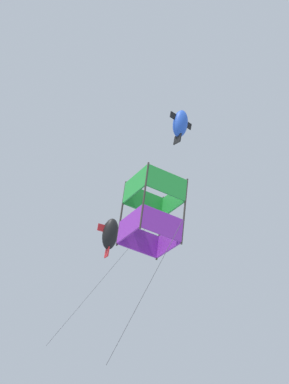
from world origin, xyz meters
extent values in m
ellipsoid|color=blue|center=(5.06, -1.89, 18.69)|extent=(0.83, 0.93, 1.23)
cube|color=black|center=(4.81, -2.05, 18.83)|extent=(0.41, 0.26, 0.25)
cube|color=black|center=(5.34, -1.80, 18.83)|extent=(0.41, 0.26, 0.25)
cube|color=black|center=(4.98, -1.73, 18.04)|extent=(0.22, 0.41, 0.44)
sphere|color=black|center=(4.87, -1.85, 19.10)|extent=(0.13, 0.14, 0.11)
sphere|color=black|center=(5.15, -1.72, 19.10)|extent=(0.13, 0.14, 0.11)
cube|color=green|center=(3.61, -2.23, 14.39)|extent=(1.37, 0.58, 0.72)
cube|color=green|center=(3.98, -3.51, 14.10)|extent=(1.37, 0.58, 0.72)
cube|color=green|center=(3.14, -3.06, 14.25)|extent=(0.46, 1.45, 1.01)
cube|color=green|center=(4.45, -2.68, 14.25)|extent=(0.46, 1.45, 1.01)
cube|color=purple|center=(3.53, -1.95, 13.05)|extent=(1.37, 0.58, 0.72)
cube|color=purple|center=(3.90, -3.23, 12.76)|extent=(1.37, 0.58, 0.72)
cube|color=purple|center=(3.06, -2.78, 12.91)|extent=(0.46, 1.45, 1.01)
cube|color=purple|center=(4.37, -2.40, 12.91)|extent=(0.46, 1.45, 1.01)
cylinder|color=#332D28|center=(2.91, -2.28, 13.72)|extent=(0.20, 0.52, 2.17)
cylinder|color=#332D28|center=(4.23, -1.90, 13.72)|extent=(0.20, 0.52, 2.17)
cylinder|color=#332D28|center=(3.29, -3.56, 13.43)|extent=(0.20, 0.52, 2.17)
cylinder|color=#332D28|center=(4.60, -3.18, 13.43)|extent=(0.20, 0.52, 2.17)
cylinder|color=#47474C|center=(3.40, -3.45, 10.38)|extent=(1.89, 0.60, 4.35)
ellipsoid|color=black|center=(4.21, 5.86, 19.42)|extent=(0.87, 1.21, 1.57)
cube|color=red|center=(3.85, 5.74, 19.58)|extent=(0.53, 0.24, 0.31)
cube|color=red|center=(4.58, 5.85, 19.58)|extent=(0.53, 0.24, 0.31)
cube|color=red|center=(4.16, 6.19, 18.63)|extent=(0.14, 0.59, 0.59)
sphere|color=black|center=(4.00, 5.90, 19.95)|extent=(0.13, 0.16, 0.15)
sphere|color=black|center=(4.39, 5.96, 19.95)|extent=(0.13, 0.16, 0.15)
cylinder|color=#47474C|center=(3.58, 4.47, 15.79)|extent=(3.54, 1.15, 5.46)
camera|label=1|loc=(-0.42, -17.57, 0.50)|focal=63.90mm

